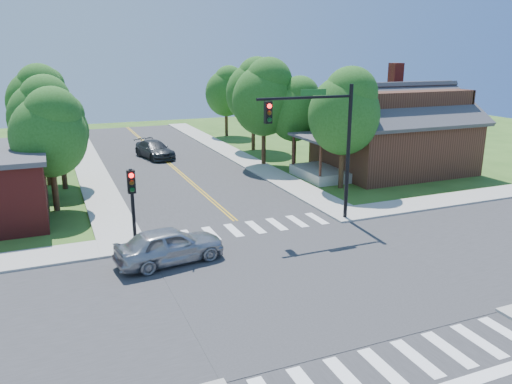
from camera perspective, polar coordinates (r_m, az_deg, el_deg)
name	(u,v)px	position (r m, az deg, el deg)	size (l,w,h in m)	color
ground	(301,278)	(20.36, 5.16, -9.79)	(100.00, 100.00, 0.00)	#30571B
road_ns	(301,278)	(20.35, 5.16, -9.74)	(10.00, 90.00, 0.04)	#2D2D30
road_ew	(301,278)	(20.35, 5.16, -9.73)	(90.00, 10.00, 0.04)	#2D2D30
intersection_patch	(301,278)	(20.36, 5.16, -9.79)	(10.20, 10.20, 0.06)	#2D2D30
sidewalk_ne	(385,165)	(41.25, 14.51, 3.05)	(40.00, 40.00, 0.14)	#9E9B93
crosswalk_north	(245,229)	(25.55, -1.31, -4.20)	(8.85, 2.00, 0.01)	white
crosswalk_south	(400,363)	(15.85, 16.17, -18.26)	(8.85, 2.00, 0.01)	white
centerline	(301,277)	(20.34, 5.17, -9.68)	(0.30, 90.00, 0.01)	gold
stop_bar	(504,371)	(16.61, 26.44, -17.88)	(4.60, 0.45, 0.09)	white
signal_mast_ne	(321,132)	(25.47, 7.42, 6.78)	(5.30, 0.42, 7.20)	black
signal_pole_nw	(132,194)	(22.82, -13.97, -0.23)	(0.34, 0.42, 3.80)	black
house_ne	(393,127)	(39.02, 15.39, 7.16)	(13.05, 8.80, 7.11)	#381D13
tree_e_a	(346,109)	(32.86, 10.22, 9.27)	(4.67, 4.44, 7.94)	#382314
tree_e_b	(296,108)	(39.08, 4.60, 9.59)	(4.15, 3.94, 7.05)	#382314
tree_e_c	(254,89)	(45.75, -0.20, 11.64)	(4.95, 4.70, 8.41)	#382314
tree_e_d	(227,90)	(53.89, -3.36, 11.55)	(4.38, 4.16, 7.44)	#382314
tree_w_a	(50,131)	(29.76, -22.49, 6.50)	(4.13, 3.92, 7.01)	#382314
tree_w_b	(43,114)	(36.00, -23.15, 8.24)	(4.35, 4.14, 7.40)	#382314
tree_w_c	(38,98)	(43.96, -23.68, 9.78)	(4.67, 4.43, 7.94)	#382314
tree_w_d	(46,94)	(53.72, -22.85, 10.30)	(4.33, 4.11, 7.36)	#382314
tree_house	(265,95)	(39.16, 1.05, 10.97)	(4.95, 4.71, 8.42)	#382314
tree_bldg	(60,127)	(34.64, -21.46, 6.91)	(3.68, 3.50, 6.26)	#382314
car_silver	(170,246)	(21.65, -9.84, -6.09)	(4.84, 2.49, 1.58)	#A3A5AA
car_dgrey	(155,150)	(43.42, -11.52, 4.73)	(3.06, 5.29, 1.44)	#2D3033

